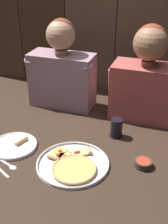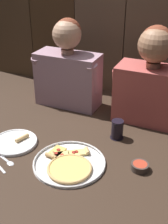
{
  "view_description": "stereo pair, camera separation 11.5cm",
  "coord_description": "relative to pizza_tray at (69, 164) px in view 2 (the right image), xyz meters",
  "views": [
    {
      "loc": [
        0.44,
        -1.17,
        0.92
      ],
      "look_at": [
        0.01,
        0.1,
        0.18
      ],
      "focal_mm": 47.21,
      "sensor_mm": 36.0,
      "label": 1
    },
    {
      "loc": [
        0.55,
        -1.13,
        0.92
      ],
      "look_at": [
        0.01,
        0.1,
        0.18
      ],
      "focal_mm": 47.21,
      "sensor_mm": 36.0,
      "label": 2
    }
  ],
  "objects": [
    {
      "name": "dinner_plate",
      "position": [
        -0.35,
        0.05,
        -0.0
      ],
      "size": [
        0.25,
        0.25,
        0.03
      ],
      "color": "white",
      "rests_on": "ground"
    },
    {
      "name": "drinking_glass",
      "position": [
        0.14,
        0.33,
        0.04
      ],
      "size": [
        0.08,
        0.08,
        0.11
      ],
      "color": "black",
      "rests_on": "ground"
    },
    {
      "name": "table_spoon",
      "position": [
        -0.29,
        -0.1,
        -0.01
      ],
      "size": [
        0.14,
        0.07,
        0.01
      ],
      "color": "silver",
      "rests_on": "ground"
    },
    {
      "name": "diner_left",
      "position": [
        -0.3,
        0.59,
        0.25
      ],
      "size": [
        0.45,
        0.2,
        0.57
      ],
      "color": "gray",
      "rests_on": "ground"
    },
    {
      "name": "ground_plane",
      "position": [
        -0.03,
        0.12,
        -0.01
      ],
      "size": [
        3.2,
        3.2,
        0.0
      ],
      "primitive_type": "plane",
      "color": "#332319"
    },
    {
      "name": "pizza_tray",
      "position": [
        0.0,
        0.0,
        0.0
      ],
      "size": [
        0.36,
        0.36,
        0.03
      ],
      "color": "silver",
      "rests_on": "ground"
    },
    {
      "name": "dipping_bowl",
      "position": [
        0.32,
        0.11,
        0.01
      ],
      "size": [
        0.09,
        0.09,
        0.03
      ],
      "color": "#3D332D",
      "rests_on": "ground"
    },
    {
      "name": "diner_right",
      "position": [
        0.24,
        0.59,
        0.25
      ],
      "size": [
        0.44,
        0.21,
        0.57
      ],
      "color": "#AD4C47",
      "rests_on": "ground"
    },
    {
      "name": "wooden_backdrop_wall",
      "position": [
        -0.03,
        0.92,
        0.62
      ],
      "size": [
        2.19,
        0.03,
        1.25
      ],
      "color": "#43311F",
      "rests_on": "ground"
    }
  ]
}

